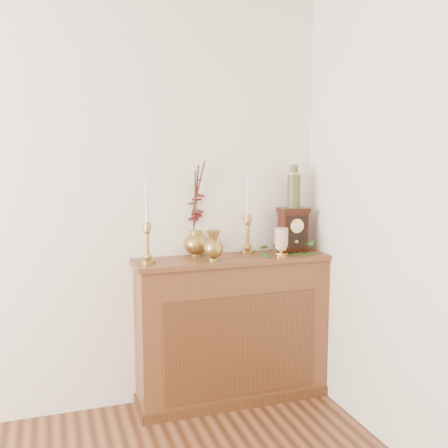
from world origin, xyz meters
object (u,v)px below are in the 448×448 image
object	(u,v)px
mantel_clock	(293,230)
ginger_jar	(195,213)
candlestick_left	(147,236)
candlestick_center	(248,227)
bud_vase	(213,246)
ceramic_vase	(294,189)

from	to	relation	value
mantel_clock	ginger_jar	bearing A→B (deg)	173.42
candlestick_left	candlestick_center	xyz separation A→B (m)	(0.66, 0.09, 0.01)
candlestick_center	bud_vase	distance (m)	0.33
candlestick_left	ginger_jar	distance (m)	0.40
ginger_jar	mantel_clock	bearing A→B (deg)	-9.57
candlestick_left	ginger_jar	size ratio (longest dim) A/B	0.84
candlestick_center	ginger_jar	xyz separation A→B (m)	(-0.32, 0.09, 0.09)
ginger_jar	bud_vase	bearing A→B (deg)	-80.95
candlestick_left	ceramic_vase	world-z (taller)	ceramic_vase
ginger_jar	ceramic_vase	xyz separation A→B (m)	(0.63, -0.10, 0.14)
ceramic_vase	bud_vase	bearing A→B (deg)	-166.21
candlestick_left	mantel_clock	xyz separation A→B (m)	(0.97, 0.08, -0.02)
bud_vase	candlestick_left	bearing A→B (deg)	170.79
candlestick_left	bud_vase	world-z (taller)	candlestick_left
candlestick_left	mantel_clock	size ratio (longest dim) A/B	1.74
bud_vase	ceramic_vase	world-z (taller)	ceramic_vase
ginger_jar	ceramic_vase	world-z (taller)	ginger_jar
candlestick_left	mantel_clock	bearing A→B (deg)	4.74
candlestick_left	mantel_clock	distance (m)	0.98
bud_vase	ginger_jar	xyz separation A→B (m)	(-0.04, 0.25, 0.17)
bud_vase	ginger_jar	bearing A→B (deg)	99.05
candlestick_center	mantel_clock	bearing A→B (deg)	-2.61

